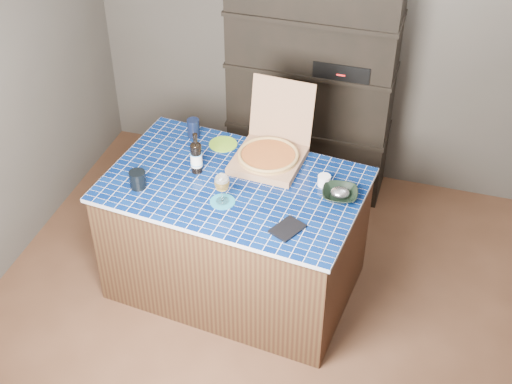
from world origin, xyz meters
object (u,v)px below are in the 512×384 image
(kitchen_island, at_px, (235,235))
(bowl, at_px, (340,194))
(pizza_box, at_px, (270,153))
(wine_glass, at_px, (222,183))
(mead_bottle, at_px, (196,157))
(dvd_case, at_px, (288,229))

(kitchen_island, distance_m, bowl, 0.79)
(pizza_box, height_order, wine_glass, pizza_box)
(bowl, bearing_deg, kitchen_island, -175.85)
(mead_bottle, xyz_separation_m, bowl, (0.91, -0.00, -0.08))
(kitchen_island, xyz_separation_m, pizza_box, (0.15, 0.29, 0.49))
(pizza_box, bearing_deg, wine_glass, -103.58)
(dvd_case, bearing_deg, kitchen_island, 169.02)
(kitchen_island, xyz_separation_m, dvd_case, (0.43, -0.32, 0.44))
(kitchen_island, xyz_separation_m, wine_glass, (-0.01, -0.20, 0.57))
(kitchen_island, bearing_deg, pizza_box, 68.90)
(mead_bottle, height_order, dvd_case, mead_bottle)
(mead_bottle, height_order, bowl, mead_bottle)
(wine_glass, distance_m, dvd_case, 0.47)
(kitchen_island, xyz_separation_m, mead_bottle, (-0.26, 0.05, 0.54))
(dvd_case, distance_m, bowl, 0.43)
(kitchen_island, bearing_deg, bowl, 10.04)
(mead_bottle, bearing_deg, kitchen_island, -10.78)
(mead_bottle, bearing_deg, bowl, -0.13)
(kitchen_island, distance_m, wine_glass, 0.60)
(wine_glass, bearing_deg, mead_bottle, 135.97)
(kitchen_island, height_order, pizza_box, pizza_box)
(dvd_case, height_order, bowl, bowl)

